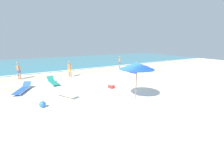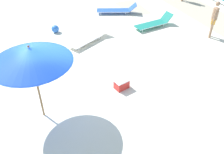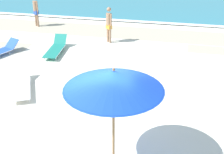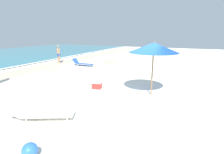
{
  "view_description": "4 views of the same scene",
  "coord_description": "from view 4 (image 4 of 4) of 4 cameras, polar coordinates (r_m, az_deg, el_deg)",
  "views": [
    {
      "loc": [
        -5.45,
        -8.25,
        3.74
      ],
      "look_at": [
        0.47,
        1.79,
        0.98
      ],
      "focal_mm": 24.0,
      "sensor_mm": 36.0,
      "label": 1
    },
    {
      "loc": [
        6.79,
        -1.14,
        5.75
      ],
      "look_at": [
        0.97,
        1.38,
        0.99
      ],
      "focal_mm": 40.0,
      "sensor_mm": 36.0,
      "label": 2
    },
    {
      "loc": [
        2.04,
        -6.81,
        5.29
      ],
      "look_at": [
        0.09,
        1.84,
        0.95
      ],
      "focal_mm": 50.0,
      "sensor_mm": 36.0,
      "label": 3
    },
    {
      "loc": [
        -7.27,
        -2.44,
        2.87
      ],
      "look_at": [
        0.49,
        1.06,
        0.73
      ],
      "focal_mm": 28.0,
      "sensor_mm": 36.0,
      "label": 4
    }
  ],
  "objects": [
    {
      "name": "ground_plane",
      "position": [
        8.22,
        5.33,
        -7.0
      ],
      "size": [
        60.0,
        60.0,
        0.16
      ],
      "color": "silver"
    },
    {
      "name": "beach_ball",
      "position": [
        4.87,
        -25.26,
        -20.87
      ],
      "size": [
        0.38,
        0.38,
        0.38
      ],
      "color": "blue",
      "rests_on": "ground_plane"
    },
    {
      "name": "cooler_box",
      "position": [
        9.33,
        -4.98,
        -2.69
      ],
      "size": [
        0.45,
        0.56,
        0.37
      ],
      "rotation": [
        0.0,
        0.0,
        4.92
      ],
      "color": "red",
      "rests_on": "ground_plane"
    },
    {
      "name": "beach_umbrella",
      "position": [
        8.19,
        13.44,
        9.27
      ],
      "size": [
        2.26,
        2.26,
        2.53
      ],
      "color": "olive",
      "rests_on": "ground_plane"
    },
    {
      "name": "beachgoer_shoreline_child",
      "position": [
        18.15,
        -17.12,
        7.55
      ],
      "size": [
        0.27,
        0.44,
        1.76
      ],
      "rotation": [
        0.0,
        0.0,
        1.38
      ],
      "color": "#A37A5B",
      "rests_on": "ground_plane"
    },
    {
      "name": "sun_lounger_beside_umbrella",
      "position": [
        16.1,
        -9.51,
        4.42
      ],
      "size": [
        0.64,
        2.0,
        0.61
      ],
      "rotation": [
        0.0,
        0.0,
        0.01
      ],
      "color": "blue",
      "rests_on": "ground_plane"
    },
    {
      "name": "sun_lounger_under_umbrella",
      "position": [
        6.58,
        -21.96,
        -10.92
      ],
      "size": [
        1.52,
        2.24,
        0.47
      ],
      "rotation": [
        0.0,
        0.0,
        0.46
      ],
      "color": "white",
      "rests_on": "ground_plane"
    }
  ]
}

